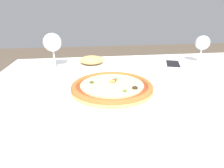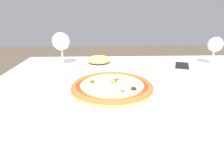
{
  "view_description": "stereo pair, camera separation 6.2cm",
  "coord_description": "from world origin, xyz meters",
  "px_view_note": "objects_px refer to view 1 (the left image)",
  "views": [
    {
      "loc": [
        -0.28,
        -0.62,
        0.99
      ],
      "look_at": [
        -0.2,
        -0.04,
        0.76
      ],
      "focal_mm": 30.0,
      "sensor_mm": 36.0,
      "label": 1
    },
    {
      "loc": [
        -0.22,
        -0.62,
        0.99
      ],
      "look_at": [
        -0.2,
        -0.04,
        0.76
      ],
      "focal_mm": 30.0,
      "sensor_mm": 36.0,
      "label": 2
    }
  ],
  "objects_px": {
    "fork": "(95,149)",
    "wine_glass_far_left": "(202,44)",
    "wine_glass_far_right": "(52,43)",
    "cell_phone": "(173,64)",
    "pizza_plate": "(112,88)",
    "dining_table": "(160,105)",
    "side_plate": "(92,62)"
  },
  "relations": [
    {
      "from": "dining_table",
      "to": "pizza_plate",
      "type": "bearing_deg",
      "value": -167.96
    },
    {
      "from": "side_plate",
      "to": "fork",
      "type": "bearing_deg",
      "value": -91.82
    },
    {
      "from": "pizza_plate",
      "to": "cell_phone",
      "type": "relative_size",
      "value": 2.01
    },
    {
      "from": "wine_glass_far_right",
      "to": "side_plate",
      "type": "height_order",
      "value": "wine_glass_far_right"
    },
    {
      "from": "pizza_plate",
      "to": "dining_table",
      "type": "bearing_deg",
      "value": 12.04
    },
    {
      "from": "wine_glass_far_right",
      "to": "cell_phone",
      "type": "height_order",
      "value": "wine_glass_far_right"
    },
    {
      "from": "dining_table",
      "to": "wine_glass_far_right",
      "type": "height_order",
      "value": "wine_glass_far_right"
    },
    {
      "from": "pizza_plate",
      "to": "wine_glass_far_right",
      "type": "xyz_separation_m",
      "value": [
        -0.23,
        0.33,
        0.1
      ]
    },
    {
      "from": "pizza_plate",
      "to": "side_plate",
      "type": "xyz_separation_m",
      "value": [
        -0.05,
        0.34,
        0.0
      ]
    },
    {
      "from": "cell_phone",
      "to": "pizza_plate",
      "type": "bearing_deg",
      "value": -140.93
    },
    {
      "from": "fork",
      "to": "wine_glass_far_left",
      "type": "bearing_deg",
      "value": 45.2
    },
    {
      "from": "pizza_plate",
      "to": "wine_glass_far_left",
      "type": "distance_m",
      "value": 0.61
    },
    {
      "from": "wine_glass_far_left",
      "to": "side_plate",
      "type": "height_order",
      "value": "wine_glass_far_left"
    },
    {
      "from": "wine_glass_far_left",
      "to": "dining_table",
      "type": "bearing_deg",
      "value": -139.25
    },
    {
      "from": "side_plate",
      "to": "pizza_plate",
      "type": "bearing_deg",
      "value": -81.06
    },
    {
      "from": "side_plate",
      "to": "wine_glass_far_right",
      "type": "bearing_deg",
      "value": -175.16
    },
    {
      "from": "wine_glass_far_left",
      "to": "cell_phone",
      "type": "relative_size",
      "value": 0.89
    },
    {
      "from": "dining_table",
      "to": "wine_glass_far_right",
      "type": "xyz_separation_m",
      "value": [
        -0.43,
        0.29,
        0.2
      ]
    },
    {
      "from": "dining_table",
      "to": "wine_glass_far_right",
      "type": "distance_m",
      "value": 0.55
    },
    {
      "from": "wine_glass_far_left",
      "to": "cell_phone",
      "type": "height_order",
      "value": "wine_glass_far_left"
    },
    {
      "from": "wine_glass_far_right",
      "to": "cell_phone",
      "type": "xyz_separation_m",
      "value": [
        0.58,
        -0.04,
        -0.11
      ]
    },
    {
      "from": "wine_glass_far_right",
      "to": "cell_phone",
      "type": "distance_m",
      "value": 0.59
    },
    {
      "from": "fork",
      "to": "cell_phone",
      "type": "xyz_separation_m",
      "value": [
        0.43,
        0.56,
        0.0
      ]
    },
    {
      "from": "fork",
      "to": "wine_glass_far_left",
      "type": "height_order",
      "value": "wine_glass_far_left"
    },
    {
      "from": "fork",
      "to": "wine_glass_far_right",
      "type": "bearing_deg",
      "value": 104.58
    },
    {
      "from": "fork",
      "to": "wine_glass_far_left",
      "type": "distance_m",
      "value": 0.84
    },
    {
      "from": "fork",
      "to": "side_plate",
      "type": "distance_m",
      "value": 0.62
    },
    {
      "from": "wine_glass_far_left",
      "to": "side_plate",
      "type": "xyz_separation_m",
      "value": [
        -0.57,
        0.03,
        -0.08
      ]
    },
    {
      "from": "side_plate",
      "to": "cell_phone",
      "type": "bearing_deg",
      "value": -8.08
    },
    {
      "from": "fork",
      "to": "wine_glass_far_right",
      "type": "height_order",
      "value": "wine_glass_far_right"
    },
    {
      "from": "pizza_plate",
      "to": "wine_glass_far_right",
      "type": "height_order",
      "value": "wine_glass_far_right"
    },
    {
      "from": "dining_table",
      "to": "cell_phone",
      "type": "relative_size",
      "value": 8.33
    }
  ]
}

